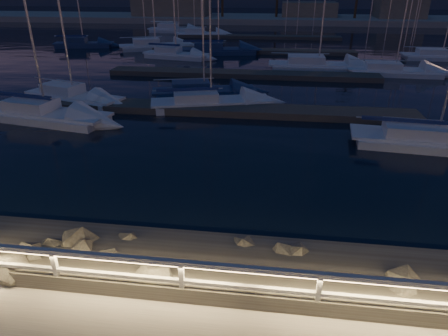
{
  "coord_description": "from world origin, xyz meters",
  "views": [
    {
      "loc": [
        2.87,
        -6.8,
        6.6
      ],
      "look_at": [
        1.42,
        4.0,
        1.45
      ],
      "focal_mm": 32.0,
      "sensor_mm": 36.0,
      "label": 1
    }
  ],
  "objects_px": {
    "sailboat_d": "(432,139)",
    "sailboat_h": "(392,70)",
    "sailboat_e": "(175,54)",
    "sailboat_g": "(316,65)",
    "guard_rail": "(135,267)",
    "sailboat_b": "(44,113)",
    "sailboat_a": "(72,96)",
    "sailboat_k": "(216,50)",
    "sailboat_f": "(201,91)",
    "sailboat_m": "(173,29)",
    "sailboat_n": "(200,33)",
    "sailboat_l": "(440,56)",
    "sailboat_j": "(154,45)",
    "sailboat_c": "(208,102)",
    "sailboat_i": "(82,44)"
  },
  "relations": [
    {
      "from": "sailboat_d",
      "to": "sailboat_h",
      "type": "height_order",
      "value": "sailboat_d"
    },
    {
      "from": "sailboat_e",
      "to": "sailboat_g",
      "type": "xyz_separation_m",
      "value": [
        13.72,
        -4.04,
        0.02
      ]
    },
    {
      "from": "guard_rail",
      "to": "sailboat_b",
      "type": "relative_size",
      "value": 3.46
    },
    {
      "from": "sailboat_a",
      "to": "sailboat_k",
      "type": "distance_m",
      "value": 20.82
    },
    {
      "from": "sailboat_b",
      "to": "sailboat_d",
      "type": "relative_size",
      "value": 0.97
    },
    {
      "from": "sailboat_f",
      "to": "sailboat_m",
      "type": "bearing_deg",
      "value": 92.03
    },
    {
      "from": "sailboat_m",
      "to": "sailboat_n",
      "type": "height_order",
      "value": "sailboat_m"
    },
    {
      "from": "sailboat_l",
      "to": "sailboat_n",
      "type": "distance_m",
      "value": 30.56
    },
    {
      "from": "sailboat_j",
      "to": "sailboat_g",
      "type": "bearing_deg",
      "value": -51.01
    },
    {
      "from": "sailboat_k",
      "to": "sailboat_j",
      "type": "bearing_deg",
      "value": 154.29
    },
    {
      "from": "sailboat_g",
      "to": "sailboat_c",
      "type": "bearing_deg",
      "value": -121.43
    },
    {
      "from": "sailboat_j",
      "to": "sailboat_k",
      "type": "height_order",
      "value": "sailboat_k"
    },
    {
      "from": "sailboat_n",
      "to": "sailboat_j",
      "type": "bearing_deg",
      "value": -112.51
    },
    {
      "from": "sailboat_b",
      "to": "sailboat_m",
      "type": "distance_m",
      "value": 41.87
    },
    {
      "from": "sailboat_c",
      "to": "sailboat_i",
      "type": "bearing_deg",
      "value": 113.85
    },
    {
      "from": "sailboat_m",
      "to": "guard_rail",
      "type": "bearing_deg",
      "value": -73.86
    },
    {
      "from": "sailboat_e",
      "to": "sailboat_n",
      "type": "relative_size",
      "value": 0.92
    },
    {
      "from": "sailboat_i",
      "to": "sailboat_n",
      "type": "bearing_deg",
      "value": 33.03
    },
    {
      "from": "sailboat_g",
      "to": "sailboat_n",
      "type": "relative_size",
      "value": 1.17
    },
    {
      "from": "sailboat_a",
      "to": "sailboat_f",
      "type": "xyz_separation_m",
      "value": [
        8.06,
        2.46,
        -0.02
      ]
    },
    {
      "from": "sailboat_b",
      "to": "sailboat_e",
      "type": "relative_size",
      "value": 1.11
    },
    {
      "from": "sailboat_b",
      "to": "sailboat_f",
      "type": "distance_m",
      "value": 9.99
    },
    {
      "from": "sailboat_d",
      "to": "sailboat_f",
      "type": "distance_m",
      "value": 14.49
    },
    {
      "from": "sailboat_h",
      "to": "sailboat_l",
      "type": "relative_size",
      "value": 1.01
    },
    {
      "from": "sailboat_c",
      "to": "sailboat_f",
      "type": "bearing_deg",
      "value": 92.83
    },
    {
      "from": "sailboat_a",
      "to": "sailboat_f",
      "type": "distance_m",
      "value": 8.43
    },
    {
      "from": "sailboat_a",
      "to": "sailboat_m",
      "type": "relative_size",
      "value": 0.86
    },
    {
      "from": "sailboat_d",
      "to": "sailboat_m",
      "type": "relative_size",
      "value": 0.97
    },
    {
      "from": "sailboat_l",
      "to": "sailboat_f",
      "type": "bearing_deg",
      "value": -140.16
    },
    {
      "from": "guard_rail",
      "to": "sailboat_a",
      "type": "xyz_separation_m",
      "value": [
        -10.18,
        16.94,
        -0.95
      ]
    },
    {
      "from": "sailboat_a",
      "to": "sailboat_l",
      "type": "relative_size",
      "value": 0.92
    },
    {
      "from": "sailboat_d",
      "to": "sailboat_f",
      "type": "xyz_separation_m",
      "value": [
        -12.47,
        7.38,
        0.01
      ]
    },
    {
      "from": "sailboat_e",
      "to": "sailboat_g",
      "type": "bearing_deg",
      "value": -5.28
    },
    {
      "from": "sailboat_b",
      "to": "sailboat_c",
      "type": "xyz_separation_m",
      "value": [
        8.77,
        3.58,
        -0.03
      ]
    },
    {
      "from": "sailboat_c",
      "to": "sailboat_g",
      "type": "relative_size",
      "value": 0.85
    },
    {
      "from": "sailboat_n",
      "to": "sailboat_l",
      "type": "bearing_deg",
      "value": -36.08
    },
    {
      "from": "sailboat_i",
      "to": "sailboat_k",
      "type": "xyz_separation_m",
      "value": [
        16.4,
        -2.53,
        0.01
      ]
    },
    {
      "from": "guard_rail",
      "to": "sailboat_m",
      "type": "height_order",
      "value": "sailboat_m"
    },
    {
      "from": "sailboat_b",
      "to": "sailboat_e",
      "type": "height_order",
      "value": "sailboat_b"
    },
    {
      "from": "sailboat_g",
      "to": "sailboat_m",
      "type": "distance_m",
      "value": 31.95
    },
    {
      "from": "sailboat_h",
      "to": "sailboat_m",
      "type": "height_order",
      "value": "sailboat_m"
    },
    {
      "from": "guard_rail",
      "to": "sailboat_j",
      "type": "xyz_separation_m",
      "value": [
        -11.26,
        38.76,
        -0.92
      ]
    },
    {
      "from": "sailboat_l",
      "to": "sailboat_b",
      "type": "bearing_deg",
      "value": -140.44
    },
    {
      "from": "sailboat_a",
      "to": "sailboat_b",
      "type": "xyz_separation_m",
      "value": [
        0.18,
        -3.69,
        0.0
      ]
    },
    {
      "from": "sailboat_c",
      "to": "sailboat_i",
      "type": "distance_m",
      "value": 29.32
    },
    {
      "from": "guard_rail",
      "to": "sailboat_g",
      "type": "bearing_deg",
      "value": 78.13
    },
    {
      "from": "sailboat_f",
      "to": "sailboat_m",
      "type": "height_order",
      "value": "sailboat_m"
    },
    {
      "from": "sailboat_a",
      "to": "sailboat_k",
      "type": "height_order",
      "value": "sailboat_k"
    },
    {
      "from": "sailboat_e",
      "to": "sailboat_l",
      "type": "relative_size",
      "value": 0.9
    },
    {
      "from": "sailboat_g",
      "to": "sailboat_k",
      "type": "distance_m",
      "value": 12.26
    }
  ]
}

